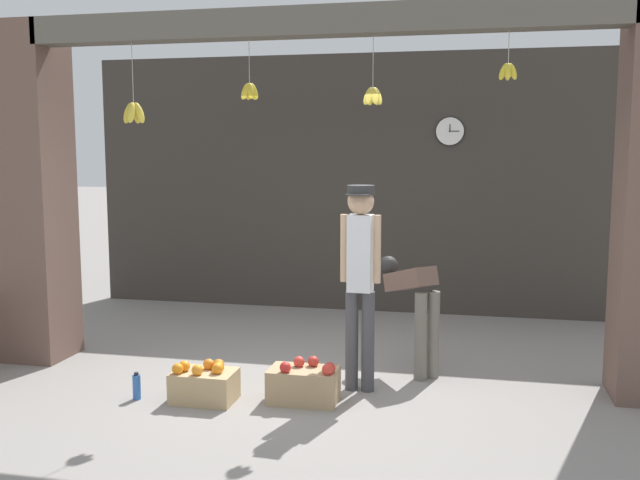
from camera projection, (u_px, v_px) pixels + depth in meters
name	position (u px, v px, depth m)	size (l,w,h in m)	color
ground_plane	(309.00, 385.00, 6.20)	(60.00, 60.00, 0.00)	gray
shop_back_wall	(363.00, 184.00, 8.96)	(7.01, 0.12, 3.22)	#38332D
shop_pillar_left	(28.00, 195.00, 6.89)	(0.70, 0.60, 3.22)	brown
storefront_awning	(310.00, 25.00, 5.94)	(5.11, 0.27, 0.96)	#5B564C
shopkeeper	(360.00, 269.00, 5.95)	(0.34, 0.29, 1.75)	#424247
worker_stooping	(413.00, 300.00, 6.49)	(0.61, 0.68, 1.03)	#6B665B
fruit_crate_oranges	(204.00, 384.00, 5.80)	(0.50, 0.35, 0.34)	tan
fruit_crate_apples	(304.00, 384.00, 5.78)	(0.56, 0.34, 0.36)	tan
water_bottle	(137.00, 387.00, 5.85)	(0.07, 0.07, 0.23)	#2D60AD
wall_clock	(450.00, 131.00, 8.58)	(0.35, 0.03, 0.35)	black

